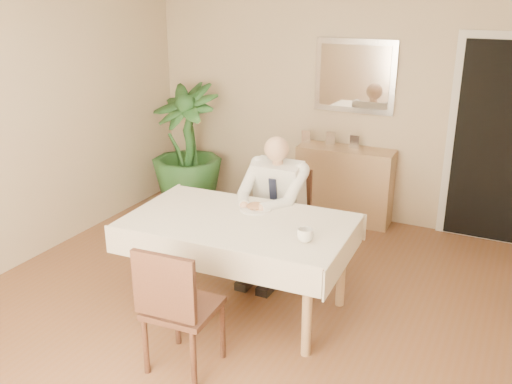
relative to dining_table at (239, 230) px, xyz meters
The scene contains 17 objects.
room 0.68m from the dining_table, 69.39° to the right, with size 5.00×5.02×2.60m.
doorway 2.79m from the dining_table, 53.89° to the left, with size 0.96×0.07×2.10m.
mirror 2.42m from the dining_table, 85.52° to the left, with size 0.86×0.04×0.76m.
dining_table is the anchor object (origin of this frame).
chair_far 0.90m from the dining_table, 90.00° to the left, with size 0.42×0.42×0.89m.
chair_near 0.93m from the dining_table, 88.25° to the right, with size 0.46×0.46×0.92m.
seated_man 0.59m from the dining_table, 90.00° to the left, with size 0.48×0.72×1.24m.
plate 0.26m from the dining_table, 84.37° to the left, with size 0.26×0.26×0.02m, color white.
food 0.27m from the dining_table, 84.37° to the left, with size 0.14×0.14×0.06m, color #94623F.
knife 0.22m from the dining_table, 70.61° to the left, with size 0.01×0.01×0.13m, color silver.
fork 0.21m from the dining_table, 95.12° to the left, with size 0.01×0.01×0.13m, color silver.
coffee_mug 0.63m from the dining_table, 13.05° to the right, with size 0.12×0.12×0.09m, color white.
sideboard 2.12m from the dining_table, 85.20° to the left, with size 1.02×0.35×0.82m, color #90704F.
photo_frame_left 2.14m from the dining_table, 97.79° to the left, with size 0.10×0.02×0.14m, color silver.
photo_frame_center 2.18m from the dining_table, 90.70° to the left, with size 0.10×0.02×0.14m, color silver.
photo_frame_right 2.16m from the dining_table, 83.33° to the left, with size 0.10×0.02×0.14m, color silver.
potted_palm 2.33m from the dining_table, 132.88° to the left, with size 0.79×0.79×1.42m, color #204C1F.
Camera 1 is at (1.82, -3.32, 2.44)m, focal length 40.00 mm.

